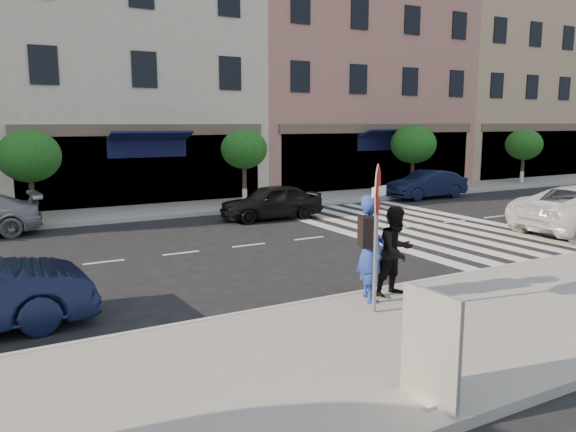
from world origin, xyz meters
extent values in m
plane|color=black|center=(0.00, 0.00, 0.00)|extent=(120.00, 120.00, 0.00)
cube|color=gray|center=(0.00, -3.75, 0.07)|extent=(60.00, 4.50, 0.15)
cube|color=gray|center=(0.00, 11.00, 0.07)|extent=(60.00, 3.00, 0.15)
cube|color=beige|center=(-0.50, 17.00, 5.50)|extent=(11.00, 9.00, 11.00)
cube|color=tan|center=(11.50, 17.00, 6.50)|extent=(13.00, 9.00, 13.00)
cube|color=tan|center=(24.00, 17.00, 6.00)|extent=(12.00, 9.00, 12.00)
cylinder|color=#473323|center=(-5.00, 10.80, 0.95)|extent=(0.18, 0.18, 1.60)
cylinder|color=silver|center=(-5.00, 10.80, 0.45)|extent=(0.20, 0.20, 0.60)
ellipsoid|color=#174C15|center=(-5.00, 10.80, 2.32)|extent=(2.10, 2.10, 1.79)
cylinder|color=#473323|center=(3.00, 10.80, 1.00)|extent=(0.18, 0.18, 1.71)
cylinder|color=silver|center=(3.00, 10.80, 0.45)|extent=(0.20, 0.20, 0.60)
ellipsoid|color=#174C15|center=(3.00, 10.80, 2.38)|extent=(1.90, 1.90, 1.62)
cylinder|color=#473323|center=(12.00, 10.80, 0.98)|extent=(0.18, 0.18, 1.65)
cylinder|color=silver|center=(12.00, 10.80, 0.45)|extent=(0.20, 0.20, 0.60)
ellipsoid|color=#174C15|center=(12.00, 10.80, 2.41)|extent=(2.20, 2.20, 1.87)
cylinder|color=#473323|center=(20.00, 10.80, 0.92)|extent=(0.18, 0.18, 1.54)
cylinder|color=silver|center=(20.00, 10.80, 0.45)|extent=(0.20, 0.20, 0.60)
ellipsoid|color=#174C15|center=(20.00, 10.80, 2.24)|extent=(2.00, 2.00, 1.70)
cylinder|color=gray|center=(-0.68, -2.60, 1.33)|extent=(0.10, 0.10, 2.36)
cylinder|color=white|center=(-0.68, -2.61, 2.30)|extent=(0.85, 0.40, 0.92)
cylinder|color=#9E1411|center=(-0.68, -2.63, 2.30)|extent=(0.79, 0.39, 0.86)
cube|color=white|center=(-0.68, -2.66, 2.30)|extent=(0.45, 0.22, 0.17)
imported|color=navy|center=(-0.31, -2.00, 1.15)|extent=(0.70, 0.85, 2.00)
imported|color=black|center=(0.29, -2.00, 1.02)|extent=(0.93, 0.77, 1.73)
cube|color=beige|center=(-2.11, -5.50, 0.17)|extent=(0.33, 0.33, 0.04)
cube|color=beige|center=(-2.11, -5.50, 0.84)|extent=(0.10, 0.90, 1.38)
cube|color=#D88C3F|center=(-2.07, -5.50, 0.89)|extent=(0.05, 0.74, 1.06)
imported|color=black|center=(2.58, 7.60, 0.63)|extent=(3.74, 1.58, 1.26)
imported|color=black|center=(11.38, 9.10, 0.64)|extent=(3.90, 1.41, 1.28)
camera|label=1|loc=(-6.60, -10.14, 3.45)|focal=35.00mm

